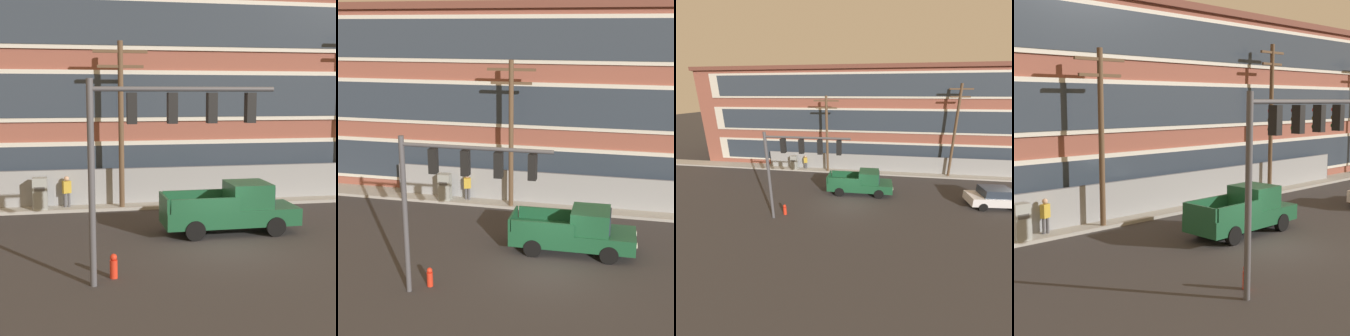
{
  "view_description": "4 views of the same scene",
  "coord_description": "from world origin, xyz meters",
  "views": [
    {
      "loc": [
        -5.38,
        -17.68,
        5.67
      ],
      "look_at": [
        -1.43,
        4.25,
        2.45
      ],
      "focal_mm": 55.0,
      "sensor_mm": 36.0,
      "label": 1
    },
    {
      "loc": [
        2.76,
        -19.37,
        9.87
      ],
      "look_at": [
        -2.21,
        1.71,
        3.86
      ],
      "focal_mm": 55.0,
      "sensor_mm": 36.0,
      "label": 2
    },
    {
      "loc": [
        2.04,
        -16.0,
        8.42
      ],
      "look_at": [
        -0.63,
        2.07,
        2.29
      ],
      "focal_mm": 24.0,
      "sensor_mm": 36.0,
      "label": 3
    },
    {
      "loc": [
        -16.29,
        -12.22,
        5.83
      ],
      "look_at": [
        -0.97,
        4.23,
        2.89
      ],
      "focal_mm": 55.0,
      "sensor_mm": 36.0,
      "label": 4
    }
  ],
  "objects": [
    {
      "name": "ground_plane",
      "position": [
        0.0,
        0.0,
        0.0
      ],
      "size": [
        160.0,
        160.0,
        0.0
      ],
      "primitive_type": "plane",
      "color": "#333030"
    },
    {
      "name": "sidewalk_building_side",
      "position": [
        0.0,
        7.82,
        0.08
      ],
      "size": [
        80.0,
        1.84,
        0.16
      ],
      "primitive_type": "cube",
      "color": "#9E9B93",
      "rests_on": "ground"
    },
    {
      "name": "chain_link_fence",
      "position": [
        3.44,
        7.96,
        1.0
      ],
      "size": [
        27.42,
        0.06,
        1.97
      ],
      "color": "gray",
      "rests_on": "ground"
    },
    {
      "name": "traffic_signal_mast",
      "position": [
        -3.08,
        -2.86,
        4.56
      ],
      "size": [
        5.57,
        0.43,
        6.11
      ],
      "color": "#4C4C51",
      "rests_on": "ground"
    },
    {
      "name": "pickup_truck_dark_green",
      "position": [
        0.9,
        2.16,
        0.97
      ],
      "size": [
        5.61,
        2.09,
        2.08
      ],
      "color": "#194C2D",
      "rests_on": "ground"
    },
    {
      "name": "utility_pole_near_corner",
      "position": [
        -3.21,
        7.16,
        4.55
      ],
      "size": [
        2.6,
        0.26,
        8.16
      ],
      "color": "brown",
      "rests_on": "ground"
    },
    {
      "name": "electrical_cabinet",
      "position": [
        -7.13,
        7.27,
        0.85
      ],
      "size": [
        0.68,
        0.57,
        1.7
      ],
      "color": "#939993",
      "rests_on": "ground"
    },
    {
      "name": "pedestrian_near_cabinet",
      "position": [
        -5.87,
        7.58,
        0.97
      ],
      "size": [
        0.46,
        0.37,
        1.69
      ],
      "color": "#4C4C51",
      "rests_on": "ground"
    },
    {
      "name": "fire_hydrant",
      "position": [
        -4.32,
        -2.32,
        0.38
      ],
      "size": [
        0.24,
        0.24,
        0.78
      ],
      "color": "red",
      "rests_on": "ground"
    }
  ]
}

